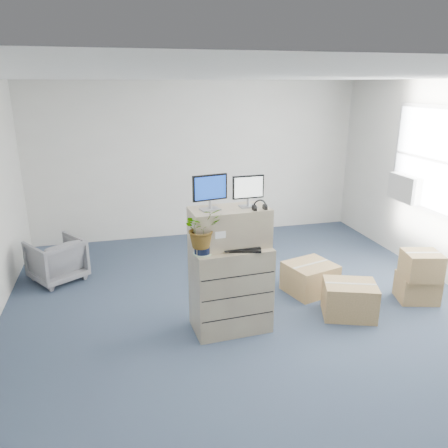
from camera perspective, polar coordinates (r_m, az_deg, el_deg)
The scene contains 17 objects.
ground at distance 5.31m, azimuth 4.35°, elevation -13.28°, with size 7.00×7.00×0.00m, color #283748.
wall_back at distance 8.05m, azimuth -3.44°, elevation 8.29°, with size 6.00×0.02×2.80m, color beige.
ac_unit at distance 7.34m, azimuth 22.72°, elevation 4.37°, with size 0.24×0.60×0.40m, color silver.
filing_cabinet_lower at distance 5.06m, azimuth 0.87°, elevation -8.36°, with size 0.87×0.53×1.01m, color gray.
filing_cabinet_upper at distance 4.82m, azimuth 0.73°, elevation -0.41°, with size 0.87×0.43×0.43m, color gray.
monitor_left at distance 4.65m, azimuth -1.84°, elevation 4.43°, with size 0.39×0.19×0.39m.
monitor_right at distance 4.77m, azimuth 3.19°, elevation 4.53°, with size 0.36×0.15×0.35m.
headphones at distance 4.71m, azimuth 4.69°, elevation 2.33°, with size 0.15×0.15×0.02m, color black.
keyboard at distance 4.77m, azimuth 2.09°, elevation -3.27°, with size 0.46×0.19×0.02m, color black.
mouse at distance 4.89m, azimuth 5.07°, elevation -2.72°, with size 0.09×0.06×0.03m, color silver.
water_bottle at distance 4.91m, azimuth 2.03°, elevation -1.15°, with size 0.07×0.07×0.26m, color gray.
phone_dock at distance 4.85m, azimuth 0.76°, elevation -2.43°, with size 0.07×0.06×0.14m.
external_drive at distance 5.08m, azimuth 4.27°, elevation -1.74°, with size 0.20×0.15×0.06m, color black.
tissue_box at distance 5.04m, azimuth 3.78°, elevation -0.96°, with size 0.25×0.12×0.09m, color #3C8DCE.
potted_plant at distance 4.57m, azimuth -2.89°, elevation -1.17°, with size 0.48×0.51×0.42m.
office_chair at distance 6.76m, azimuth -21.05°, elevation -4.16°, with size 0.67×0.62×0.69m, color slate.
cardboard_boxes at distance 5.99m, azimuth 17.02°, elevation -7.53°, with size 1.92×1.40×0.70m.
Camera 1 is at (-1.50, -4.29, 2.75)m, focal length 35.00 mm.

